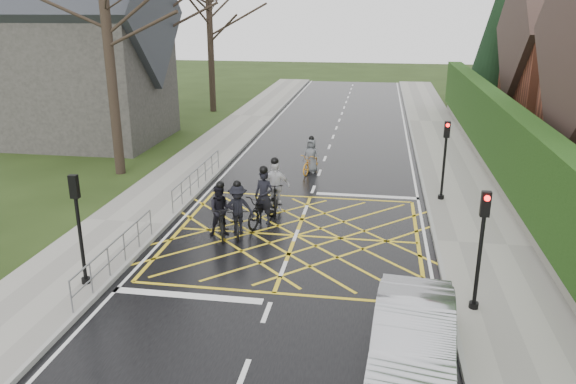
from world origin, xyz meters
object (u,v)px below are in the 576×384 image
(cyclist_back, at_px, (221,216))
(cyclist_lead, at_px, (311,160))
(cyclist_mid, at_px, (238,215))
(cyclist_front, at_px, (275,192))
(cyclist_rear, at_px, (264,205))
(car, at_px, (413,341))

(cyclist_back, bearing_deg, cyclist_lead, 55.79)
(cyclist_back, bearing_deg, cyclist_mid, 8.65)
(cyclist_lead, bearing_deg, cyclist_mid, -87.46)
(cyclist_back, height_order, cyclist_lead, cyclist_back)
(cyclist_front, bearing_deg, cyclist_lead, 69.10)
(cyclist_front, xyz_separation_m, cyclist_lead, (0.73, 5.23, -0.17))
(cyclist_back, xyz_separation_m, cyclist_mid, (0.50, 0.27, -0.04))
(cyclist_back, distance_m, cyclist_mid, 0.57)
(cyclist_rear, distance_m, cyclist_front, 1.29)
(cyclist_back, distance_m, cyclist_front, 2.94)
(car, bearing_deg, cyclist_front, 121.14)
(cyclist_rear, distance_m, cyclist_back, 1.78)
(cyclist_lead, distance_m, car, 14.88)
(cyclist_mid, bearing_deg, cyclist_lead, 62.33)
(cyclist_rear, distance_m, cyclist_lead, 6.57)
(cyclist_rear, relative_size, car, 0.49)
(cyclist_rear, bearing_deg, cyclist_mid, -106.04)
(cyclist_rear, xyz_separation_m, cyclist_front, (0.16, 1.28, 0.08))
(cyclist_front, bearing_deg, cyclist_mid, -122.33)
(cyclist_mid, height_order, car, cyclist_mid)
(cyclist_back, height_order, car, cyclist_back)
(cyclist_rear, relative_size, cyclist_lead, 1.22)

